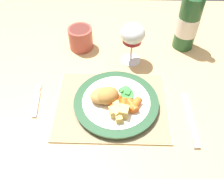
% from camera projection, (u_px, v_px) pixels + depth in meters
% --- Properties ---
extents(ground_plane, '(6.00, 6.00, 0.00)m').
position_uv_depth(ground_plane, '(115.00, 171.00, 1.38)').
color(ground_plane, '#383333').
extents(dining_table, '(1.12, 1.01, 0.74)m').
position_uv_depth(dining_table, '(116.00, 95.00, 0.90)').
color(dining_table, tan).
rests_on(dining_table, ground).
extents(placemat, '(0.33, 0.26, 0.01)m').
position_uv_depth(placemat, '(112.00, 105.00, 0.75)').
color(placemat, '#CCB789').
rests_on(placemat, dining_table).
extents(dinner_plate, '(0.25, 0.25, 0.02)m').
position_uv_depth(dinner_plate, '(116.00, 103.00, 0.73)').
color(dinner_plate, white).
rests_on(dinner_plate, placemat).
extents(breaded_croquettes, '(0.10, 0.08, 0.05)m').
position_uv_depth(breaded_croquettes, '(105.00, 96.00, 0.71)').
color(breaded_croquettes, tan).
rests_on(breaded_croquettes, dinner_plate).
extents(green_beans_pile, '(0.05, 0.05, 0.01)m').
position_uv_depth(green_beans_pile, '(127.00, 93.00, 0.74)').
color(green_beans_pile, green).
rests_on(green_beans_pile, dinner_plate).
extents(glazed_carrots, '(0.09, 0.06, 0.02)m').
position_uv_depth(glazed_carrots, '(126.00, 105.00, 0.70)').
color(glazed_carrots, orange).
rests_on(glazed_carrots, dinner_plate).
extents(fork, '(0.03, 0.13, 0.01)m').
position_uv_depth(fork, '(37.00, 102.00, 0.75)').
color(fork, silver).
rests_on(fork, dining_table).
extents(table_knife, '(0.02, 0.19, 0.01)m').
position_uv_depth(table_knife, '(192.00, 124.00, 0.70)').
color(table_knife, silver).
rests_on(table_knife, dining_table).
extents(wine_glass, '(0.08, 0.08, 0.15)m').
position_uv_depth(wine_glass, '(133.00, 35.00, 0.80)').
color(wine_glass, silver).
rests_on(wine_glass, dining_table).
extents(bottle, '(0.08, 0.08, 0.30)m').
position_uv_depth(bottle, '(189.00, 19.00, 0.85)').
color(bottle, '#23562D').
rests_on(bottle, dining_table).
extents(roast_potatoes, '(0.06, 0.07, 0.03)m').
position_uv_depth(roast_potatoes, '(119.00, 111.00, 0.69)').
color(roast_potatoes, '#DBB256').
rests_on(roast_potatoes, dinner_plate).
extents(drinking_cup, '(0.09, 0.09, 0.08)m').
position_uv_depth(drinking_cup, '(81.00, 38.00, 0.90)').
color(drinking_cup, '#B24C42').
rests_on(drinking_cup, dining_table).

